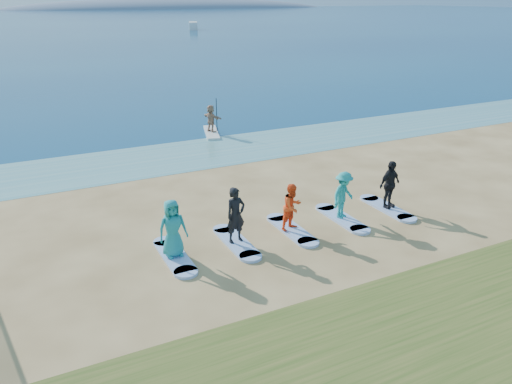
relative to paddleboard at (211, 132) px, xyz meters
name	(u,v)px	position (x,y,z in m)	size (l,w,h in m)	color
ground	(248,253)	(-4.35, -13.85, -0.06)	(600.00, 600.00, 0.00)	tan
shallow_water	(154,160)	(-4.35, -3.35, -0.05)	(600.00, 600.00, 0.00)	teal
ocean	(15,22)	(-4.35, 146.15, -0.05)	(600.00, 600.00, 0.00)	navy
island_ridge	(175,8)	(90.65, 286.15, -0.06)	(220.00, 56.00, 18.00)	slate
paddleboard	(211,132)	(0.00, 0.00, 0.00)	(0.70, 3.00, 0.12)	silver
paddleboarder	(211,118)	(0.00, 0.00, 0.82)	(1.42, 0.45, 1.53)	tan
boat_offshore_b	(193,30)	(31.07, 88.88, -0.06)	(1.85, 5.99, 1.68)	silver
surfboard_0	(174,256)	(-6.45, -13.10, -0.01)	(0.70, 2.20, 0.09)	#96B3E9
student_0	(173,228)	(-6.45, -13.10, 0.93)	(0.88, 0.57, 1.79)	teal
surfboard_1	(236,242)	(-4.39, -13.10, -0.01)	(0.70, 2.20, 0.09)	#96B3E9
student_1	(236,215)	(-4.39, -13.10, 0.94)	(0.66, 0.43, 1.82)	black
surfboard_2	(292,230)	(-2.34, -13.10, -0.01)	(0.70, 2.20, 0.09)	#96B3E9
student_2	(292,207)	(-2.34, -13.10, 0.83)	(0.78, 0.60, 1.59)	#F64A19
surfboard_3	(342,218)	(-0.28, -13.10, -0.01)	(0.70, 2.20, 0.09)	#96B3E9
student_3	(343,195)	(-0.28, -13.10, 0.88)	(1.09, 0.63, 1.69)	teal
surfboard_4	(387,208)	(1.77, -13.10, -0.01)	(0.70, 2.20, 0.09)	#96B3E9
student_4	(390,184)	(1.77, -13.10, 0.92)	(1.05, 0.44, 1.79)	black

